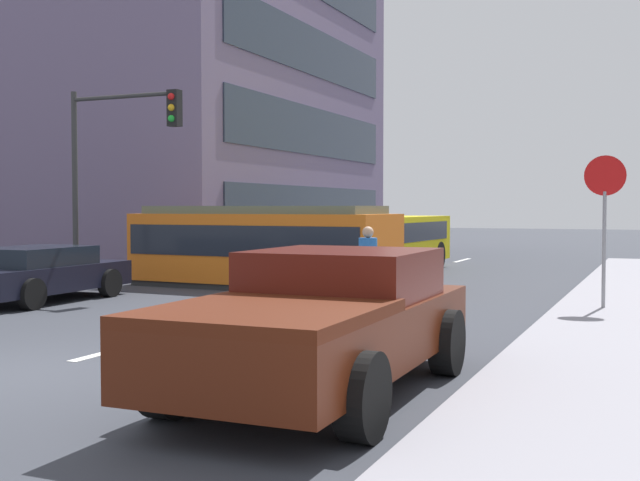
% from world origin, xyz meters
% --- Properties ---
extents(ground_plane, '(120.00, 120.00, 0.00)m').
position_xyz_m(ground_plane, '(0.00, 10.00, 0.00)').
color(ground_plane, '#363941').
extents(sidewalk_curb_right, '(3.20, 36.00, 0.14)m').
position_xyz_m(sidewalk_curb_right, '(6.80, 6.00, 0.07)').
color(sidewalk_curb_right, gray).
rests_on(sidewalk_curb_right, ground).
extents(lane_stripe_1, '(0.16, 2.40, 0.01)m').
position_xyz_m(lane_stripe_1, '(0.00, 2.00, 0.01)').
color(lane_stripe_1, silver).
rests_on(lane_stripe_1, ground).
extents(lane_stripe_2, '(0.16, 2.40, 0.01)m').
position_xyz_m(lane_stripe_2, '(0.00, 6.00, 0.01)').
color(lane_stripe_2, silver).
rests_on(lane_stripe_2, ground).
extents(lane_stripe_3, '(0.16, 2.40, 0.01)m').
position_xyz_m(lane_stripe_3, '(0.00, 16.56, 0.01)').
color(lane_stripe_3, silver).
rests_on(lane_stripe_3, ground).
extents(lane_stripe_4, '(0.16, 2.40, 0.01)m').
position_xyz_m(lane_stripe_4, '(0.00, 22.56, 0.01)').
color(lane_stripe_4, silver).
rests_on(lane_stripe_4, ground).
extents(corner_building, '(16.37, 17.06, 16.00)m').
position_xyz_m(corner_building, '(-14.16, 22.12, 8.00)').
color(corner_building, slate).
rests_on(corner_building, ground).
extents(streetcar_tram, '(6.84, 2.81, 2.08)m').
position_xyz_m(streetcar_tram, '(-2.29, 10.56, 1.08)').
color(streetcar_tram, orange).
rests_on(streetcar_tram, ground).
extents(city_bus, '(2.72, 5.93, 1.75)m').
position_xyz_m(city_bus, '(-1.01, 16.40, 1.01)').
color(city_bus, gold).
rests_on(city_bus, ground).
extents(pedestrian_crossing, '(0.51, 0.36, 1.67)m').
position_xyz_m(pedestrian_crossing, '(1.87, 7.04, 0.94)').
color(pedestrian_crossing, navy).
rests_on(pedestrian_crossing, ground).
extents(pickup_truck_parked, '(2.32, 5.02, 1.55)m').
position_xyz_m(pickup_truck_parked, '(3.76, 0.54, 0.80)').
color(pickup_truck_parked, '#4F1D0C').
rests_on(pickup_truck_parked, ground).
extents(parked_sedan_mid, '(2.12, 4.20, 1.19)m').
position_xyz_m(parked_sedan_mid, '(-5.29, 5.82, 0.62)').
color(parked_sedan_mid, black).
rests_on(parked_sedan_mid, ground).
extents(stop_sign, '(0.76, 0.07, 2.88)m').
position_xyz_m(stop_sign, '(6.09, 8.50, 2.19)').
color(stop_sign, gray).
rests_on(stop_sign, sidewalk_curb_right).
extents(traffic_light_mast, '(3.15, 0.33, 4.88)m').
position_xyz_m(traffic_light_mast, '(-4.96, 8.09, 3.45)').
color(traffic_light_mast, '#333333').
rests_on(traffic_light_mast, ground).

